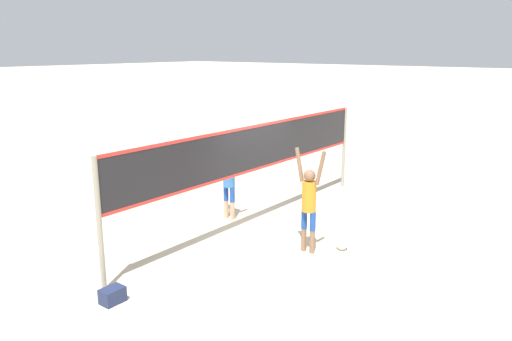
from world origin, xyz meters
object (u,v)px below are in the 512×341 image
Objects in this scene: player_spiker at (309,199)px; gear_bag at (112,295)px; volleyball at (342,244)px; volleyball_net at (256,152)px; player_blocker at (229,177)px.

player_spiker is 4.08m from gear_bag.
volleyball is 4.61m from gear_bag.
volleyball_net is 2.03m from player_spiker.
gear_bag is at bearing 156.11° from volleyball.
volleyball is at bearing -23.89° from gear_bag.
player_blocker reaches higher than volleyball.
volleyball is 0.64× the size of gear_bag.
volleyball_net is at bearing -19.19° from player_spiker.
player_blocker is at bearing 15.63° from gear_bag.
gear_bag is at bearing 69.72° from player_spiker.
gear_bag is at bearing -174.02° from volleyball_net.
player_spiker is 8.80× the size of volleyball.
player_spiker is at bearing 135.61° from volleyball.
player_spiker reaches higher than volleyball.
volleyball_net is at bearing 5.98° from gear_bag.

